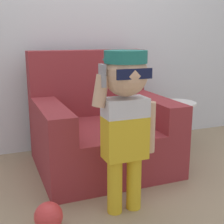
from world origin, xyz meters
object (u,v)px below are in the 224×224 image
Objects in this scene: side_table at (176,121)px; person_child at (126,108)px; armchair at (100,128)px; toy_ball at (49,216)px.

person_child is at bearing -138.04° from side_table.
person_child is 1.31m from side_table.
armchair is 1.05m from toy_ball.
armchair is at bearing 82.11° from person_child.
person_child is (-0.11, -0.79, 0.36)m from armchair.
person_child reaches higher than side_table.
toy_ball is at bearing -126.82° from armchair.
armchair is 1.06× the size of person_child.
side_table is (0.93, 0.84, -0.40)m from person_child.
side_table is (0.82, 0.05, -0.03)m from armchair.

